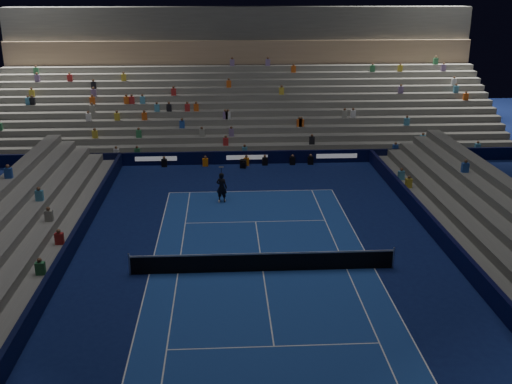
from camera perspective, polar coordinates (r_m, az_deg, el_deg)
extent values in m
plane|color=#0C174B|center=(29.27, 0.66, -7.57)|extent=(90.00, 90.00, 0.00)
cube|color=navy|center=(29.27, 0.66, -7.57)|extent=(10.97, 23.77, 0.01)
cube|color=black|center=(46.38, -0.87, 3.32)|extent=(44.00, 0.25, 1.00)
cube|color=#080A32|center=(31.19, 18.84, -5.90)|extent=(0.25, 37.00, 1.00)
cube|color=black|center=(30.05, -18.26, -6.81)|extent=(0.25, 37.00, 1.00)
cube|color=slate|center=(47.41, -0.92, 3.36)|extent=(44.00, 1.00, 0.50)
cube|color=slate|center=(48.30, -0.97, 3.97)|extent=(44.00, 1.00, 1.00)
cube|color=slate|center=(49.20, -1.01, 4.56)|extent=(44.00, 1.00, 1.50)
cube|color=slate|center=(50.11, -1.06, 5.12)|extent=(44.00, 1.00, 2.00)
cube|color=slate|center=(51.02, -1.11, 5.67)|extent=(44.00, 1.00, 2.50)
cube|color=slate|center=(51.94, -1.15, 6.19)|extent=(44.00, 1.00, 3.00)
cube|color=slate|center=(52.86, -1.19, 6.70)|extent=(44.00, 1.00, 3.50)
cube|color=slate|center=(53.78, -1.23, 7.19)|extent=(44.00, 1.00, 4.00)
cube|color=slate|center=(54.71, -1.27, 7.66)|extent=(44.00, 1.00, 4.50)
cube|color=slate|center=(55.64, -1.31, 8.12)|extent=(44.00, 1.00, 5.00)
cube|color=slate|center=(56.57, -1.35, 8.56)|extent=(44.00, 1.00, 5.50)
cube|color=slate|center=(57.51, -1.38, 8.99)|extent=(44.00, 1.00, 6.00)
cube|color=#977B5D|center=(58.02, -1.45, 13.17)|extent=(44.00, 0.60, 2.20)
cube|color=#444442|center=(59.20, -1.52, 15.82)|extent=(44.00, 2.40, 3.00)
cube|color=slate|center=(31.60, 20.15, -6.23)|extent=(1.00, 37.00, 0.50)
cube|color=slate|center=(31.90, 21.86, -5.71)|extent=(1.00, 37.00, 1.00)
cube|color=slate|center=(30.38, -19.68, -7.22)|extent=(1.00, 37.00, 0.50)
cube|color=slate|center=(30.57, -21.54, -6.76)|extent=(1.00, 37.00, 1.00)
cylinder|color=#B2B2B7|center=(29.34, -11.99, -6.77)|extent=(0.10, 0.10, 1.10)
cylinder|color=#B2B2B7|center=(30.11, 12.98, -6.14)|extent=(0.10, 0.10, 1.10)
cube|color=black|center=(29.07, 0.67, -6.78)|extent=(12.80, 0.03, 0.90)
cube|color=white|center=(28.86, 0.67, -5.91)|extent=(12.80, 0.04, 0.08)
imported|color=black|center=(38.06, -3.30, 0.45)|extent=(0.83, 0.69, 1.95)
cube|color=black|center=(45.44, -1.23, 2.72)|extent=(0.53, 0.62, 0.61)
cylinder|color=black|center=(44.95, -1.21, 2.78)|extent=(0.21, 0.37, 0.16)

